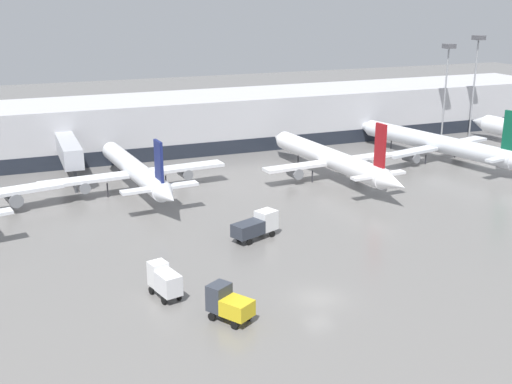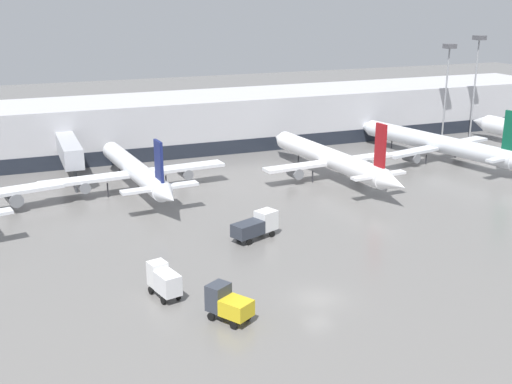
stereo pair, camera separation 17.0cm
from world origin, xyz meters
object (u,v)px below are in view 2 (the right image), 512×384
object	(u,v)px
apron_light_mast_3	(448,65)
service_truck_0	(164,280)
parked_jet_1	(331,159)
service_truck_1	(227,303)
parked_jet_5	(439,144)
parked_jet_2	(136,170)
service_truck_2	(256,225)
apron_light_mast_4	(477,58)

from	to	relation	value
apron_light_mast_3	service_truck_0	bearing A→B (deg)	-145.22
parked_jet_1	service_truck_1	distance (m)	45.17
parked_jet_1	parked_jet_5	distance (m)	21.74
service_truck_0	parked_jet_5	bearing A→B (deg)	-72.73
parked_jet_2	service_truck_2	distance (m)	24.07
parked_jet_2	apron_light_mast_3	xyz separation A→B (m)	(59.30, 11.34, 10.88)
apron_light_mast_3	parked_jet_1	bearing A→B (deg)	-154.39
parked_jet_1	service_truck_0	size ratio (longest dim) A/B	8.11
parked_jet_1	service_truck_2	xyz separation A→B (m)	(-19.11, -18.66, -1.44)
parked_jet_5	apron_light_mast_4	xyz separation A→B (m)	(15.91, 11.53, 12.10)
parked_jet_2	service_truck_2	world-z (taller)	parked_jet_2
parked_jet_5	parked_jet_2	bearing A→B (deg)	76.10
service_truck_1	apron_light_mast_3	xyz separation A→B (m)	(59.50, 50.21, 12.41)
parked_jet_5	service_truck_0	world-z (taller)	parked_jet_5
service_truck_0	service_truck_1	world-z (taller)	service_truck_0
parked_jet_1	apron_light_mast_3	bearing A→B (deg)	-69.74
service_truck_0	apron_light_mast_4	world-z (taller)	apron_light_mast_4
parked_jet_1	apron_light_mast_3	xyz separation A→B (m)	(31.26, 14.98, 10.96)
parked_jet_2	parked_jet_5	bearing A→B (deg)	-95.76
parked_jet_1	service_truck_1	world-z (taller)	parked_jet_1
service_truck_1	apron_light_mast_3	size ratio (longest dim) A/B	0.24
service_truck_1	parked_jet_2	bearing A→B (deg)	-32.19
parked_jet_5	apron_light_mast_4	size ratio (longest dim) A/B	1.91
service_truck_0	apron_light_mast_4	size ratio (longest dim) A/B	0.22
parked_jet_5	apron_light_mast_3	world-z (taller)	apron_light_mast_3
service_truck_1	service_truck_2	distance (m)	18.91
service_truck_0	apron_light_mast_4	bearing A→B (deg)	-71.55
parked_jet_5	apron_light_mast_3	size ratio (longest dim) A/B	2.05
parked_jet_1	parked_jet_2	size ratio (longest dim) A/B	1.09
service_truck_1	apron_light_mast_4	bearing A→B (deg)	-84.64
parked_jet_5	apron_light_mast_4	distance (m)	23.07
apron_light_mast_3	apron_light_mast_4	xyz separation A→B (m)	(6.16, -0.27, 0.92)
parked_jet_2	apron_light_mast_3	bearing A→B (deg)	-84.41
parked_jet_1	parked_jet_5	xyz separation A→B (m)	(21.51, 3.19, -0.22)
service_truck_0	service_truck_1	distance (m)	7.31
apron_light_mast_3	apron_light_mast_4	bearing A→B (deg)	-2.48
parked_jet_5	service_truck_2	xyz separation A→B (m)	(-40.62, -21.85, -1.22)
service_truck_0	service_truck_2	world-z (taller)	service_truck_0
service_truck_1	apron_light_mast_4	world-z (taller)	apron_light_mast_4
service_truck_0	apron_light_mast_3	world-z (taller)	apron_light_mast_3
parked_jet_2	service_truck_1	world-z (taller)	parked_jet_2
apron_light_mast_3	apron_light_mast_4	world-z (taller)	apron_light_mast_4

